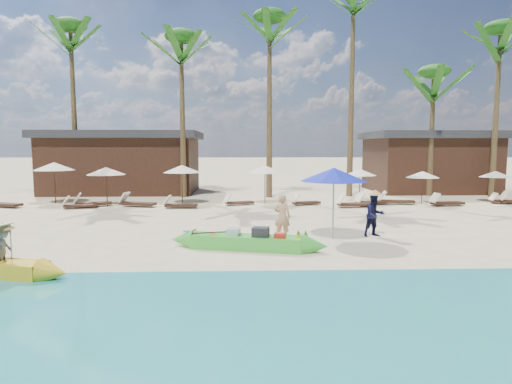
{
  "coord_description": "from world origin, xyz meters",
  "views": [
    {
      "loc": [
        0.38,
        -13.3,
        3.21
      ],
      "look_at": [
        0.9,
        2.0,
        1.6
      ],
      "focal_mm": 30.0,
      "sensor_mm": 36.0,
      "label": 1
    }
  ],
  "objects": [
    {
      "name": "resort_parasol_4",
      "position": [
        -6.97,
        10.13,
        1.92
      ],
      "size": [
        2.07,
        2.07,
        2.13
      ],
      "color": "#3D2319",
      "rests_on": "ground"
    },
    {
      "name": "palm_4",
      "position": [
        2.15,
        14.01,
        9.45
      ],
      "size": [
        2.08,
        2.08,
        11.7
      ],
      "color": "brown",
      "rests_on": "ground"
    },
    {
      "name": "resort_parasol_8",
      "position": [
        10.51,
        10.25,
        1.68
      ],
      "size": [
        1.81,
        1.81,
        1.87
      ],
      "color": "#3D2319",
      "rests_on": "ground"
    },
    {
      "name": "lounger_9_right",
      "position": [
        15.28,
        10.36,
        0.18
      ],
      "size": [
        1.65,
        0.62,
        0.55
      ],
      "rotation": [
        0.0,
        0.0,
        -0.08
      ],
      "color": "#3D2319",
      "rests_on": "ground"
    },
    {
      "name": "palm_3",
      "position": [
        -3.36,
        14.27,
        8.58
      ],
      "size": [
        2.08,
        2.08,
        10.52
      ],
      "color": "brown",
      "rests_on": "ground"
    },
    {
      "name": "lounger_3_right",
      "position": [
        -8.22,
        9.26,
        0.2
      ],
      "size": [
        1.79,
        0.88,
        0.58
      ],
      "rotation": [
        0.0,
        0.0,
        0.21
      ],
      "color": "#3D2319",
      "rests_on": "ground"
    },
    {
      "name": "resort_parasol_7",
      "position": [
        7.31,
        11.42,
        1.75
      ],
      "size": [
        1.88,
        1.88,
        1.94
      ],
      "color": "#3D2319",
      "rests_on": "ground"
    },
    {
      "name": "lounger_9_left",
      "position": [
        11.53,
        9.53,
        0.21
      ],
      "size": [
        1.94,
        0.85,
        0.64
      ],
      "rotation": [
        0.0,
        0.0,
        0.15
      ],
      "color": "#3D2319",
      "rests_on": "ground"
    },
    {
      "name": "lounger_7_right",
      "position": [
        7.46,
        10.0,
        0.21
      ],
      "size": [
        1.9,
        1.07,
        0.62
      ],
      "rotation": [
        0.0,
        0.0,
        0.3
      ],
      "color": "#3D2319",
      "rests_on": "ground"
    },
    {
      "name": "lounger_3_left",
      "position": [
        -12.4,
        9.81,
        0.22
      ],
      "size": [
        2.05,
        1.19,
        0.67
      ],
      "rotation": [
        0.0,
        0.0,
        -0.32
      ],
      "color": "#3D2319",
      "rests_on": "ground"
    },
    {
      "name": "vendor_green",
      "position": [
        5.15,
        1.7,
        0.79
      ],
      "size": [
        0.89,
        0.76,
        1.58
      ],
      "primitive_type": "imported",
      "rotation": [
        0.0,
        0.0,
        0.24
      ],
      "color": "#131434",
      "rests_on": "ground"
    },
    {
      "name": "lounger_4_left",
      "position": [
        -7.81,
        9.96,
        0.22
      ],
      "size": [
        2.05,
        1.1,
        0.66
      ],
      "rotation": [
        0.0,
        0.0,
        0.27
      ],
      "color": "#3D2319",
      "rests_on": "ground"
    },
    {
      "name": "ground",
      "position": [
        0.0,
        0.0,
        0.0
      ],
      "size": [
        240.0,
        240.0,
        0.0
      ],
      "primitive_type": "plane",
      "color": "beige",
      "rests_on": "ground"
    },
    {
      "name": "pavilion_west",
      "position": [
        -8.0,
        17.5,
        2.19
      ],
      "size": [
        10.8,
        6.6,
        4.3
      ],
      "color": "#3D2319",
      "rests_on": "ground"
    },
    {
      "name": "lounger_5_left",
      "position": [
        -2.95,
        9.18,
        0.2
      ],
      "size": [
        1.8,
        0.68,
        0.6
      ],
      "rotation": [
        0.0,
        0.0,
        -0.08
      ],
      "color": "#3D2319",
      "rests_on": "ground"
    },
    {
      "name": "lounger_6_left",
      "position": [
        0.15,
        10.28,
        0.19
      ],
      "size": [
        1.73,
        0.95,
        0.56
      ],
      "rotation": [
        0.0,
        0.0,
        0.28
      ],
      "color": "#3D2319",
      "rests_on": "ground"
    },
    {
      "name": "resort_parasol_3",
      "position": [
        -10.37,
        11.55,
        2.11
      ],
      "size": [
        2.28,
        2.28,
        2.34
      ],
      "color": "#3D2319",
      "rests_on": "ground"
    },
    {
      "name": "lounger_6_right",
      "position": [
        3.86,
        10.15,
        0.19
      ],
      "size": [
        1.71,
        0.93,
        0.56
      ],
      "rotation": [
        0.0,
        0.0,
        0.28
      ],
      "color": "#3D2319",
      "rests_on": "ground"
    },
    {
      "name": "tourist",
      "position": [
        1.79,
        1.34,
        0.8
      ],
      "size": [
        0.68,
        0.56,
        1.6
      ],
      "primitive_type": "imported",
      "rotation": [
        0.0,
        0.0,
        2.79
      ],
      "color": "tan",
      "rests_on": "ground"
    },
    {
      "name": "palm_6",
      "position": [
        12.84,
        14.52,
        7.05
      ],
      "size": [
        2.08,
        2.08,
        8.51
      ],
      "color": "brown",
      "rests_on": "ground"
    },
    {
      "name": "green_canoe",
      "position": [
        0.53,
        -0.08,
        0.24
      ],
      "size": [
        5.57,
        1.71,
        0.72
      ],
      "rotation": [
        0.0,
        0.0,
        -0.24
      ],
      "color": "green",
      "rests_on": "ground"
    },
    {
      "name": "pavilion_east",
      "position": [
        14.0,
        17.5,
        2.2
      ],
      "size": [
        8.8,
        6.6,
        4.3
      ],
      "color": "#3D2319",
      "rests_on": "ground"
    },
    {
      "name": "blue_umbrella",
      "position": [
        3.57,
        1.37,
        2.26
      ],
      "size": [
        2.33,
        2.33,
        2.51
      ],
      "color": "#99999E",
      "rests_on": "ground"
    },
    {
      "name": "resort_parasol_6",
      "position": [
        1.71,
        10.85,
        1.96
      ],
      "size": [
        2.11,
        2.11,
        2.18
      ],
      "color": "#3D2319",
      "rests_on": "ground"
    },
    {
      "name": "resort_parasol_9",
      "position": [
        15.14,
        11.02,
        1.65
      ],
      "size": [
        1.78,
        1.78,
        1.83
      ],
      "color": "#3D2319",
      "rests_on": "ground"
    },
    {
      "name": "palm_2",
      "position": [
        -10.45,
        15.08,
        9.18
      ],
      "size": [
        2.08,
        2.08,
        11.33
      ],
      "color": "brown",
      "rests_on": "ground"
    },
    {
      "name": "lounger_4_right",
      "position": [
        -5.35,
        9.85,
        0.23
      ],
      "size": [
        2.08,
        1.11,
        0.68
      ],
      "rotation": [
        0.0,
        0.0,
        -0.27
      ],
      "color": "#3D2319",
      "rests_on": "ground"
    },
    {
      "name": "vendor_yellow",
      "position": [
        -5.6,
        -2.58,
        0.71
      ],
      "size": [
        0.46,
        0.72,
        1.05
      ],
      "primitive_type": "imported",
      "rotation": [
        0.0,
        0.0,
        1.67
      ],
      "color": "gray",
      "rests_on": "ground"
    },
    {
      "name": "wet_sand_strip",
      "position": [
        0.0,
        -5.0,
        0.0
      ],
      "size": [
        240.0,
        4.5,
        0.01
      ],
      "primitive_type": "cube",
      "color": "tan",
      "rests_on": "ground"
    },
    {
      "name": "resort_parasol_5",
      "position": [
        -3.02,
        11.14,
        1.98
      ],
      "size": [
        2.13,
        2.13,
        2.19
      ],
      "color": "#3D2319",
      "rests_on": "ground"
    },
    {
      "name": "lounger_7_left",
      "position": [
        6.32,
        9.19,
        0.22
      ],
      "size": [
        1.98,
        0.79,
        0.65
      ],
      "rotation": [
        0.0,
        0.0,
        0.1
      ],
      "color": "#3D2319",
      "rests_on": "ground"
    },
    {
      "name": "lounger_8_left",
      "position": [
        9.02,
        10.36,
        0.22
      ],
      "size": [
        2.02,
        0.93,
        0.66
      ],
      "rotation": [
        0.0,
        0.0,
        -0.18
      ],
      "color": "#3D2319",
      "rests_on": "ground"
    },
    {
      "name": "palm_5",
      "position": [
        7.45,
        14.38,
        10.82
      ],
      "size": [
        2.08,
        2.08,
        13.6
      ],
      "color": "brown",
      "rests_on": "ground"
    },
    {
      "name": "palm_7",
      "position": [
        16.57,
        13.68,
        8.99
      ],
      "size": [
        2.08,
        2.08,
        11.08
      ],
      "color": "brown",
      "rests_on": "ground"
    }
  ]
}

